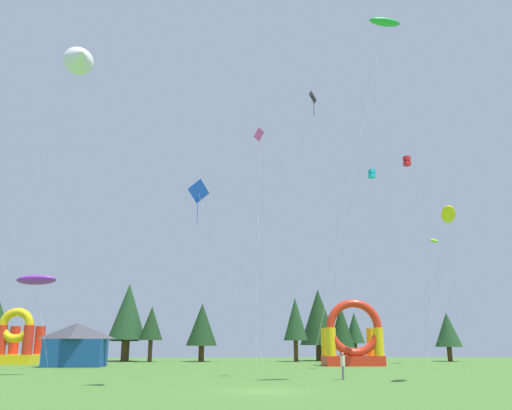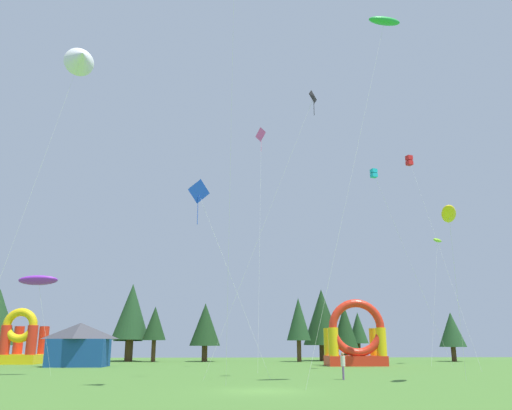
{
  "view_description": "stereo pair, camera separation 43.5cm",
  "coord_description": "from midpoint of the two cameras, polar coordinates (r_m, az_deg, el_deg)",
  "views": [
    {
      "loc": [
        -2.12,
        -27.63,
        2.39
      ],
      "look_at": [
        0.0,
        8.1,
        11.86
      ],
      "focal_mm": 36.49,
      "sensor_mm": 36.0,
      "label": 1
    },
    {
      "loc": [
        -1.68,
        -27.65,
        2.39
      ],
      "look_at": [
        0.0,
        8.1,
        11.86
      ],
      "focal_mm": 36.49,
      "sensor_mm": 36.0,
      "label": 2
    }
  ],
  "objects": [
    {
      "name": "ground_plane",
      "position": [
        27.81,
        0.57,
        -19.75
      ],
      "size": [
        120.0,
        120.0,
        0.0
      ],
      "primitive_type": "plane",
      "color": "#47752D"
    },
    {
      "name": "kite_lime_parafoil",
      "position": [
        65.46,
        18.77,
        -3.76
      ],
      "size": [
        4.53,
        5.2,
        14.44
      ],
      "color": "#8CD826",
      "rests_on": "ground_plane"
    },
    {
      "name": "kite_pink_diamond",
      "position": [
        54.33,
        0.22,
        7.46
      ],
      "size": [
        1.23,
        7.32,
        23.74
      ],
      "color": "#EA599E",
      "rests_on": "ground_plane"
    },
    {
      "name": "kite_red_box",
      "position": [
        56.63,
        16.03,
        4.56
      ],
      "size": [
        2.65,
        6.94,
        21.24
      ],
      "color": "red",
      "rests_on": "ground_plane"
    },
    {
      "name": "kite_cyan_box",
      "position": [
        51.22,
        12.41,
        3.23
      ],
      "size": [
        7.35,
        2.66,
        18.49
      ],
      "color": "#19B7CC",
      "rests_on": "ground_plane"
    },
    {
      "name": "kite_yellow_parafoil",
      "position": [
        36.03,
        20.02,
        -0.99
      ],
      "size": [
        2.14,
        3.75,
        11.06
      ],
      "color": "yellow",
      "rests_on": "ground_plane"
    },
    {
      "name": "kite_black_diamond",
      "position": [
        40.05,
        5.94,
        11.27
      ],
      "size": [
        8.21,
        1.27,
        20.72
      ],
      "color": "black",
      "rests_on": "ground_plane"
    },
    {
      "name": "kite_blue_diamond",
      "position": [
        38.72,
        -6.75,
        1.31
      ],
      "size": [
        5.95,
        1.73,
        13.79
      ],
      "color": "blue",
      "rests_on": "ground_plane"
    },
    {
      "name": "kite_green_parafoil",
      "position": [
        38.7,
        13.6,
        18.88
      ],
      "size": [
        7.7,
        3.36,
        24.15
      ],
      "color": "green",
      "rests_on": "ground_plane"
    },
    {
      "name": "kite_white_delta",
      "position": [
        39.97,
        -18.98,
        15.15
      ],
      "size": [
        5.68,
        3.29,
        23.0
      ],
      "color": "white",
      "rests_on": "ground_plane"
    },
    {
      "name": "kite_purple_parafoil",
      "position": [
        43.83,
        -23.19,
        -7.56
      ],
      "size": [
        3.11,
        1.57,
        7.58
      ],
      "color": "purple",
      "rests_on": "ground_plane"
    },
    {
      "name": "person_left_edge",
      "position": [
        36.59,
        9.13,
        -16.75
      ],
      "size": [
        0.35,
        0.35,
        1.75
      ],
      "rotation": [
        0.0,
        0.0,
        1.4
      ],
      "color": "#724C8C",
      "rests_on": "ground_plane"
    },
    {
      "name": "inflatable_red_slide",
      "position": [
        57.56,
        10.38,
        -14.58
      ],
      "size": [
        6.09,
        3.77,
        6.81
      ],
      "color": "red",
      "rests_on": "ground_plane"
    },
    {
      "name": "inflatable_blue_arch",
      "position": [
        67.01,
        -24.73,
        -13.67
      ],
      "size": [
        4.07,
        4.89,
        6.16
      ],
      "color": "yellow",
      "rests_on": "ground_plane"
    },
    {
      "name": "festival_tent",
      "position": [
        57.63,
        -19.31,
        -14.24
      ],
      "size": [
        5.66,
        3.77,
        4.33
      ],
      "color": "#19478C",
      "rests_on": "ground_plane"
    },
    {
      "name": "tree_row_4",
      "position": [
        74.02,
        -14.27,
        -12.24
      ],
      "size": [
        3.9,
        3.9,
        7.87
      ],
      "color": "#4C331E",
      "rests_on": "ground_plane"
    },
    {
      "name": "tree_row_5",
      "position": [
        71.53,
        -14.01,
        -11.28
      ],
      "size": [
        4.86,
        4.86,
        9.92
      ],
      "color": "#4C331E",
      "rests_on": "ground_plane"
    },
    {
      "name": "tree_row_6",
      "position": [
        69.53,
        -11.57,
        -12.62
      ],
      "size": [
        2.97,
        2.97,
        6.88
      ],
      "color": "#4C331E",
      "rests_on": "ground_plane"
    },
    {
      "name": "tree_row_7",
      "position": [
        69.69,
        -6.12,
        -12.91
      ],
      "size": [
        3.98,
        3.98,
        7.35
      ],
      "color": "#4C331E",
      "rests_on": "ground_plane"
    },
    {
      "name": "tree_row_8",
      "position": [
        69.01,
        4.15,
        -12.4
      ],
      "size": [
        3.09,
        3.09,
        8.01
      ],
      "color": "#4C331E",
      "rests_on": "ground_plane"
    },
    {
      "name": "tree_row_9",
      "position": [
        72.99,
        6.69,
        -12.11
      ],
      "size": [
        5.12,
        5.12,
        9.47
      ],
      "color": "#4C331E",
      "rests_on": "ground_plane"
    },
    {
      "name": "tree_row_10",
      "position": [
        71.95,
        9.16,
        -13.02
      ],
      "size": [
        3.42,
        3.42,
        7.25
      ],
      "color": "#4C331E",
      "rests_on": "ground_plane"
    },
    {
      "name": "tree_row_11",
      "position": [
        74.07,
        10.57,
        -13.13
      ],
      "size": [
        2.7,
        2.7,
        6.37
      ],
      "color": "#4C331E",
      "rests_on": "ground_plane"
    },
    {
      "name": "tree_row_12",
      "position": [
        74.26,
        20.1,
        -12.72
      ],
      "size": [
        3.42,
        3.42,
        6.21
      ],
      "color": "#4C331E",
      "rests_on": "ground_plane"
    }
  ]
}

